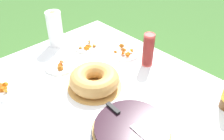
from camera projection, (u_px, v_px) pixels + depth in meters
garden_table at (108, 104)px, 1.47m from camera, size 1.59×1.22×0.74m
tablecloth at (108, 98)px, 1.44m from camera, size 1.60×1.23×0.10m
berry_tart at (131, 130)px, 1.19m from camera, size 0.39×0.39×0.06m
serving_knife at (128, 121)px, 1.19m from camera, size 0.38×0.05×0.01m
bundt_cake at (94, 80)px, 1.46m from camera, size 0.32×0.32×0.11m
cup_stack at (148, 50)px, 1.62m from camera, size 0.07×0.07×0.23m
snack_plate_near at (87, 46)px, 1.85m from camera, size 0.20×0.20×0.05m
snack_plate_left at (124, 52)px, 1.78m from camera, size 0.23×0.23×0.06m
snack_plate_right at (3, 89)px, 1.45m from camera, size 0.23×0.23×0.05m
snack_plate_far at (60, 66)px, 1.65m from camera, size 0.20×0.20×0.06m
paper_towel_roll at (55, 29)px, 1.82m from camera, size 0.11×0.11×0.26m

